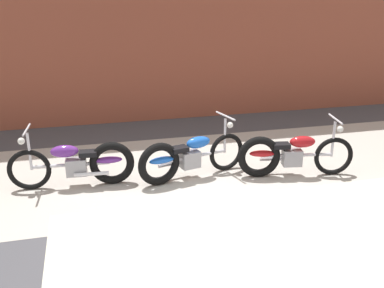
% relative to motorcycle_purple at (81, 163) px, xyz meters
% --- Properties ---
extents(ground_plane, '(80.00, 80.00, 0.00)m').
position_rel_motorcycle_purple_xyz_m(ground_plane, '(1.75, -1.49, -0.40)').
color(ground_plane, '#47474C').
extents(sidewalk_slab, '(36.00, 3.50, 0.01)m').
position_rel_motorcycle_purple_xyz_m(sidewalk_slab, '(1.75, 0.26, -0.40)').
color(sidewalk_slab, '#B2ADA3').
rests_on(sidewalk_slab, ground).
extents(motorcycle_purple, '(2.01, 0.58, 1.03)m').
position_rel_motorcycle_purple_xyz_m(motorcycle_purple, '(0.00, 0.00, 0.00)').
color(motorcycle_purple, black).
rests_on(motorcycle_purple, ground).
extents(motorcycle_blue, '(1.97, 0.75, 1.03)m').
position_rel_motorcycle_purple_xyz_m(motorcycle_blue, '(1.71, -0.14, 0.00)').
color(motorcycle_blue, black).
rests_on(motorcycle_blue, ground).
extents(motorcycle_red, '(1.99, 0.67, 1.03)m').
position_rel_motorcycle_purple_xyz_m(motorcycle_red, '(3.42, -0.44, 0.00)').
color(motorcycle_red, black).
rests_on(motorcycle_red, ground).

